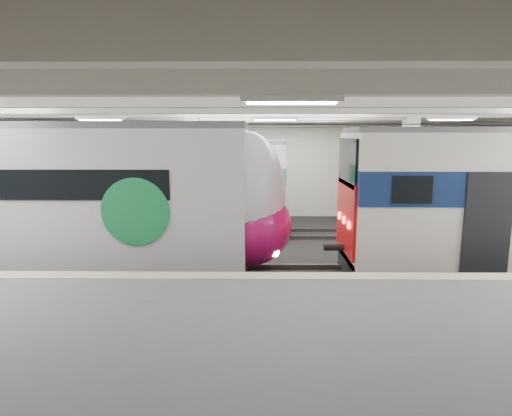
{
  "coord_description": "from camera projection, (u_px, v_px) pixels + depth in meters",
  "views": [
    {
      "loc": [
        -0.48,
        -12.91,
        4.4
      ],
      "look_at": [
        -0.64,
        1.0,
        2.0
      ],
      "focal_mm": 30.0,
      "sensor_mm": 36.0,
      "label": 1
    }
  ],
  "objects": [
    {
      "name": "far_train",
      "position": [
        137.0,
        187.0,
        18.58
      ],
      "size": [
        13.01,
        3.2,
        4.16
      ],
      "rotation": [
        0.0,
        0.0,
        -0.04
      ],
      "color": "silver",
      "rests_on": "ground"
    },
    {
      "name": "modern_emu",
      "position": [
        70.0,
        202.0,
        13.14
      ],
      "size": [
        14.92,
        3.08,
        4.76
      ],
      "color": "silver",
      "rests_on": "ground"
    },
    {
      "name": "station_hall",
      "position": [
        279.0,
        179.0,
        11.2
      ],
      "size": [
        36.0,
        24.0,
        5.75
      ],
      "color": "black",
      "rests_on": "ground"
    }
  ]
}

